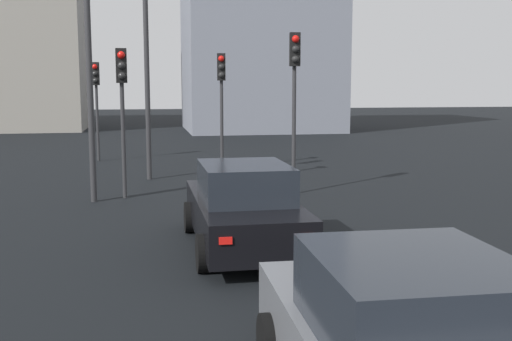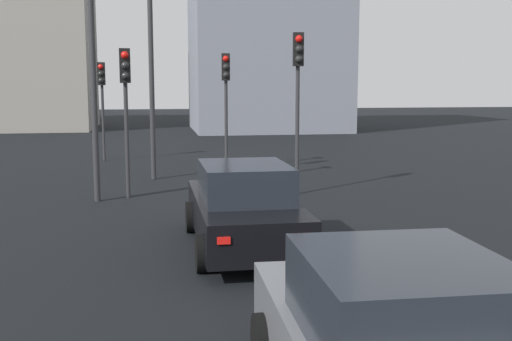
% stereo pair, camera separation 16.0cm
% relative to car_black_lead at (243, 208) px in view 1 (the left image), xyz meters
% --- Properties ---
extents(car_black_lead, '(4.55, 1.98, 1.61)m').
position_rel_car_black_lead_xyz_m(car_black_lead, '(0.00, 0.00, 0.00)').
color(car_black_lead, black).
rests_on(car_black_lead, ground_plane).
extents(traffic_light_near_left, '(0.32, 0.30, 4.45)m').
position_rel_car_black_lead_xyz_m(traffic_light_near_left, '(5.42, -2.32, 2.41)').
color(traffic_light_near_left, '#2D2D30').
rests_on(traffic_light_near_left, ground_plane).
extents(traffic_light_near_right, '(0.32, 0.29, 3.99)m').
position_rel_car_black_lead_xyz_m(traffic_light_near_right, '(5.64, 2.31, 2.10)').
color(traffic_light_near_right, '#2D2D30').
rests_on(traffic_light_near_right, ground_plane).
extents(traffic_light_far_left, '(0.32, 0.30, 3.94)m').
position_rel_car_black_lead_xyz_m(traffic_light_far_left, '(14.19, 3.58, 2.07)').
color(traffic_light_far_left, '#2D2D30').
rests_on(traffic_light_far_left, ground_plane).
extents(traffic_light_far_right, '(0.33, 0.30, 4.09)m').
position_rel_car_black_lead_xyz_m(traffic_light_far_right, '(9.64, -0.85, 2.17)').
color(traffic_light_far_right, '#2D2D30').
rests_on(traffic_light_far_right, ground_plane).
extents(street_lamp_kerbside, '(0.56, 0.36, 7.37)m').
position_rel_car_black_lead_xyz_m(street_lamp_kerbside, '(5.31, 3.10, 3.57)').
color(street_lamp_kerbside, '#2D2D30').
rests_on(street_lamp_kerbside, ground_plane).
extents(street_lamp_far, '(0.56, 0.36, 6.48)m').
position_rel_car_black_lead_xyz_m(street_lamp_far, '(8.97, 1.62, 3.10)').
color(street_lamp_far, '#2D2D30').
rests_on(street_lamp_far, ground_plane).
extents(building_facade_center, '(8.44, 8.37, 11.69)m').
position_rel_car_black_lead_xyz_m(building_facade_center, '(34.15, 9.87, 5.07)').
color(building_facade_center, gray).
rests_on(building_facade_center, ground_plane).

